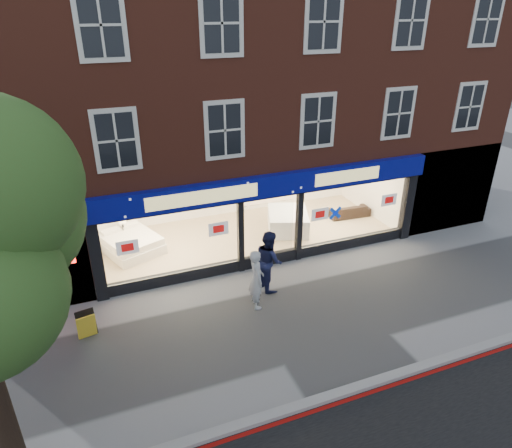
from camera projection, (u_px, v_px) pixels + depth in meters
ground at (311, 315)px, 13.09m from camera, size 120.00×120.00×0.00m
kerb_line at (374, 391)px, 10.49m from camera, size 60.00×0.10×0.01m
kerb_stone at (369, 384)px, 10.64m from camera, size 60.00×0.25×0.12m
showroom_floor at (248, 235)px, 17.47m from camera, size 11.00×4.50×0.10m
building at (229, 47)px, 15.99m from camera, size 19.00×8.26×10.30m
display_bed at (129, 241)px, 16.20m from camera, size 2.38×2.60×1.20m
bedside_table at (125, 238)px, 16.58m from camera, size 0.46×0.46×0.55m
mattress_stack at (288, 221)px, 17.66m from camera, size 2.04×2.27×0.74m
sofa at (349, 211)px, 18.83m from camera, size 1.74×0.78×0.50m
a_board at (87, 325)px, 12.08m from camera, size 0.54×0.40×0.76m
pedestrian_grey at (256, 279)px, 13.11m from camera, size 0.53×0.72×1.83m
pedestrian_blue at (269, 260)px, 13.96m from camera, size 0.75×0.96×1.95m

